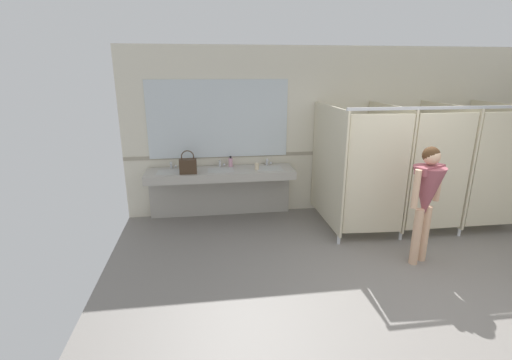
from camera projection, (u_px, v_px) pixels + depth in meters
name	position (u px, v px, depth m)	size (l,w,h in m)	color
ground_plane	(424.00, 297.00, 4.22)	(7.62, 6.19, 0.10)	gray
wall_back	(343.00, 131.00, 6.49)	(7.62, 0.12, 2.86)	beige
wall_back_tile_band	(343.00, 152.00, 6.54)	(7.62, 0.01, 0.06)	#9E937F
vanity_counter	(221.00, 182.00, 6.15)	(2.43, 0.58, 1.00)	#B2ADA3
mirror_panel	(218.00, 119.00, 6.05)	(2.33, 0.02, 1.28)	silver
bathroom_stalls	(421.00, 164.00, 5.73)	(2.98, 1.52, 1.99)	beige
person_standing	(427.00, 192.00, 4.61)	(0.53, 0.53, 1.57)	#DBAD89
handbag	(188.00, 166.00, 5.76)	(0.27, 0.15, 0.37)	#3F2D1E
soap_dispenser	(231.00, 162.00, 6.17)	(0.07, 0.07, 0.19)	#D899B2
paper_cup	(257.00, 166.00, 5.99)	(0.07, 0.07, 0.11)	beige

